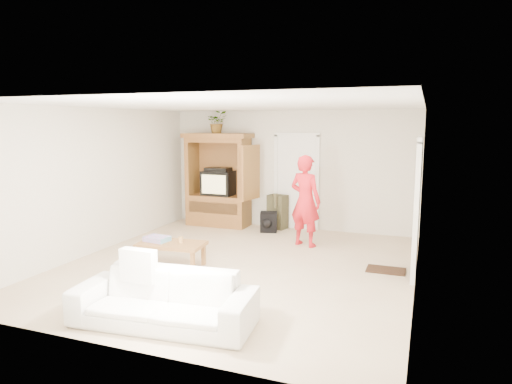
% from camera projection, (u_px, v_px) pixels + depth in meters
% --- Properties ---
extents(floor, '(6.00, 6.00, 0.00)m').
position_uv_depth(floor, '(238.00, 266.00, 7.50)').
color(floor, tan).
rests_on(floor, ground).
extents(ceiling, '(6.00, 6.00, 0.00)m').
position_uv_depth(ceiling, '(237.00, 105.00, 7.11)').
color(ceiling, white).
rests_on(ceiling, floor).
extents(wall_back, '(5.50, 0.00, 5.50)m').
position_uv_depth(wall_back, '(290.00, 170.00, 10.08)').
color(wall_back, silver).
rests_on(wall_back, floor).
extents(wall_front, '(5.50, 0.00, 5.50)m').
position_uv_depth(wall_front, '(120.00, 227.00, 4.53)').
color(wall_front, silver).
rests_on(wall_front, floor).
extents(wall_left, '(0.00, 6.00, 6.00)m').
position_uv_depth(wall_left, '(98.00, 180.00, 8.26)').
color(wall_left, silver).
rests_on(wall_left, floor).
extents(wall_right, '(0.00, 6.00, 6.00)m').
position_uv_depth(wall_right, '(419.00, 197.00, 6.35)').
color(wall_right, silver).
rests_on(wall_right, floor).
extents(armoire, '(1.82, 1.14, 2.10)m').
position_uv_depth(armoire, '(219.00, 186.00, 10.38)').
color(armoire, brown).
rests_on(armoire, floor).
extents(door_back, '(0.85, 0.05, 2.04)m').
position_uv_depth(door_back, '(296.00, 183.00, 10.04)').
color(door_back, white).
rests_on(door_back, floor).
extents(doorway_right, '(0.05, 0.90, 2.04)m').
position_uv_depth(doorway_right, '(417.00, 209.00, 6.95)').
color(doorway_right, black).
rests_on(doorway_right, floor).
extents(framed_picture, '(0.03, 0.60, 0.48)m').
position_uv_depth(framed_picture, '(421.00, 164.00, 8.07)').
color(framed_picture, black).
rests_on(framed_picture, wall_right).
extents(doormat, '(0.60, 0.40, 0.02)m').
position_uv_depth(doormat, '(386.00, 270.00, 7.25)').
color(doormat, '#382316').
rests_on(doormat, floor).
extents(plant, '(0.58, 0.56, 0.49)m').
position_uv_depth(plant, '(217.00, 122.00, 10.14)').
color(plant, '#4C7238').
rests_on(plant, armoire).
extents(man, '(0.73, 0.59, 1.74)m').
position_uv_depth(man, '(305.00, 201.00, 8.62)').
color(man, red).
rests_on(man, floor).
extents(sofa, '(2.18, 1.02, 0.62)m').
position_uv_depth(sofa, '(164.00, 299.00, 5.28)').
color(sofa, white).
rests_on(sofa, floor).
extents(coffee_table, '(1.12, 0.67, 0.40)m').
position_uv_depth(coffee_table, '(172.00, 246.00, 7.43)').
color(coffee_table, olive).
rests_on(coffee_table, floor).
extents(towel, '(0.41, 0.32, 0.08)m').
position_uv_depth(towel, '(157.00, 239.00, 7.51)').
color(towel, '#FA53BE').
rests_on(towel, coffee_table).
extents(candle, '(0.08, 0.08, 0.10)m').
position_uv_depth(candle, '(181.00, 240.00, 7.41)').
color(candle, tan).
rests_on(candle, coffee_table).
extents(backpack_black, '(0.40, 0.29, 0.44)m').
position_uv_depth(backpack_black, '(269.00, 222.00, 9.76)').
color(backpack_black, black).
rests_on(backpack_black, floor).
extents(backpack_olive, '(0.46, 0.39, 0.75)m').
position_uv_depth(backpack_olive, '(278.00, 212.00, 10.12)').
color(backpack_olive, '#47442B').
rests_on(backpack_olive, floor).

